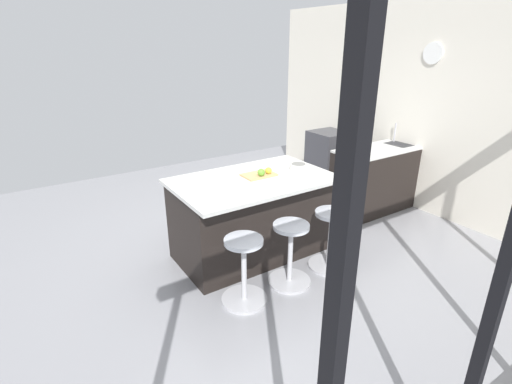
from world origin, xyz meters
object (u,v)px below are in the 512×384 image
object	(u,v)px
kitchen_island	(251,216)
stool_near_camera	(244,273)
stool_middle	(290,256)
cutting_board	(259,175)
oven_range	(328,157)
stool_by_window	(330,241)
apple_green	(261,172)
fruit_bowl	(298,167)
apple_yellow	(268,171)

from	to	relation	value
kitchen_island	stool_near_camera	xyz separation A→B (m)	(0.54, 0.72, -0.16)
stool_middle	cutting_board	distance (m)	0.97
oven_range	stool_by_window	world-z (taller)	oven_range
apple_green	fruit_bowl	size ratio (longest dim) A/B	0.41
fruit_bowl	stool_middle	bearing A→B (deg)	47.20
kitchen_island	cutting_board	xyz separation A→B (m)	(-0.10, 0.00, 0.47)
oven_range	apple_green	bearing A→B (deg)	30.93
stool_middle	stool_near_camera	bearing A→B (deg)	0.00
cutting_board	apple_yellow	size ratio (longest dim) A/B	4.93
apple_yellow	stool_middle	bearing A→B (deg)	73.82
stool_near_camera	fruit_bowl	xyz separation A→B (m)	(-1.14, -0.65, 0.66)
oven_range	apple_green	distance (m)	2.84
kitchen_island	stool_by_window	size ratio (longest dim) A/B	2.61
stool_by_window	stool_middle	distance (m)	0.54
stool_near_camera	fruit_bowl	distance (m)	1.47
stool_near_camera	apple_green	bearing A→B (deg)	-133.94
stool_middle	kitchen_island	bearing A→B (deg)	-90.00
kitchen_island	apple_yellow	size ratio (longest dim) A/B	23.75
oven_range	stool_middle	distance (m)	3.24
oven_range	cutting_board	world-z (taller)	cutting_board
kitchen_island	fruit_bowl	size ratio (longest dim) A/B	8.64
stool_by_window	fruit_bowl	distance (m)	0.93
stool_middle	apple_green	bearing A→B (deg)	-97.40
apple_yellow	kitchen_island	bearing A→B (deg)	-14.67
oven_range	apple_green	world-z (taller)	apple_green
cutting_board	fruit_bowl	bearing A→B (deg)	171.60
stool_middle	cutting_board	size ratio (longest dim) A/B	1.85
fruit_bowl	apple_green	bearing A→B (deg)	-0.51
kitchen_island	apple_green	size ratio (longest dim) A/B	21.27
kitchen_island	cutting_board	bearing A→B (deg)	178.96
stool_by_window	fruit_bowl	xyz separation A→B (m)	(-0.06, -0.65, 0.66)
stool_middle	apple_green	world-z (taller)	apple_green
kitchen_island	cutting_board	world-z (taller)	cutting_board
stool_middle	stool_near_camera	size ratio (longest dim) A/B	1.00
stool_by_window	apple_green	size ratio (longest dim) A/B	8.15
apple_green	cutting_board	bearing A→B (deg)	-102.93
stool_middle	stool_near_camera	distance (m)	0.54
stool_near_camera	apple_yellow	size ratio (longest dim) A/B	9.10
cutting_board	apple_yellow	xyz separation A→B (m)	(-0.09, 0.05, 0.05)
kitchen_island	stool_near_camera	size ratio (longest dim) A/B	2.61
stool_near_camera	kitchen_island	bearing A→B (deg)	-126.95
kitchen_island	stool_by_window	distance (m)	0.92
apple_yellow	stool_near_camera	bearing A→B (deg)	42.29
stool_by_window	fruit_bowl	world-z (taller)	fruit_bowl
apple_green	apple_yellow	bearing A→B (deg)	-169.78
kitchen_island	fruit_bowl	distance (m)	0.79
stool_near_camera	stool_middle	bearing A→B (deg)	180.00
oven_range	kitchen_island	xyz separation A→B (m)	(2.48, 1.36, 0.03)
stool_near_camera	fruit_bowl	size ratio (longest dim) A/B	3.31
stool_by_window	stool_near_camera	xyz separation A→B (m)	(1.09, 0.00, 0.00)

